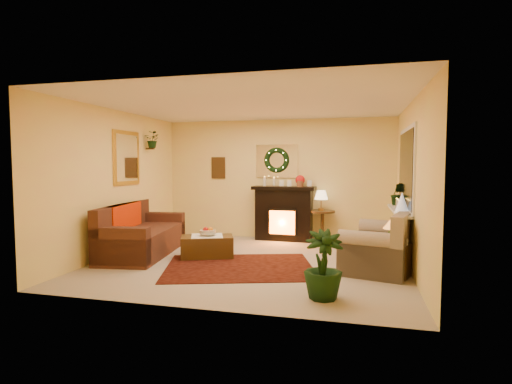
% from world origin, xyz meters
% --- Properties ---
extents(floor, '(5.00, 5.00, 0.00)m').
position_xyz_m(floor, '(0.00, 0.00, 0.00)').
color(floor, beige).
rests_on(floor, ground).
extents(ceiling, '(5.00, 5.00, 0.00)m').
position_xyz_m(ceiling, '(0.00, 0.00, 2.60)').
color(ceiling, white).
rests_on(ceiling, ground).
extents(wall_back, '(5.00, 5.00, 0.00)m').
position_xyz_m(wall_back, '(0.00, 2.25, 1.30)').
color(wall_back, '#EFD88C').
rests_on(wall_back, ground).
extents(wall_front, '(5.00, 5.00, 0.00)m').
position_xyz_m(wall_front, '(0.00, -2.25, 1.30)').
color(wall_front, '#EFD88C').
rests_on(wall_front, ground).
extents(wall_left, '(4.50, 4.50, 0.00)m').
position_xyz_m(wall_left, '(-2.50, 0.00, 1.30)').
color(wall_left, '#EFD88C').
rests_on(wall_left, ground).
extents(wall_right, '(4.50, 4.50, 0.00)m').
position_xyz_m(wall_right, '(2.50, 0.00, 1.30)').
color(wall_right, '#EFD88C').
rests_on(wall_right, ground).
extents(area_rug, '(2.71, 2.33, 0.01)m').
position_xyz_m(area_rug, '(-0.09, -0.39, 0.01)').
color(area_rug, '#5B151C').
rests_on(area_rug, floor).
extents(sofa, '(1.22, 2.23, 0.91)m').
position_xyz_m(sofa, '(-2.04, 0.09, 0.43)').
color(sofa, brown).
rests_on(sofa, floor).
extents(red_throw, '(0.73, 1.18, 0.02)m').
position_xyz_m(red_throw, '(-2.09, 0.21, 0.46)').
color(red_throw, '#AF2C0F').
rests_on(red_throw, sofa).
extents(fireplace, '(1.20, 0.41, 1.09)m').
position_xyz_m(fireplace, '(0.20, 2.04, 0.55)').
color(fireplace, black).
rests_on(fireplace, floor).
extents(poinsettia, '(0.20, 0.20, 0.20)m').
position_xyz_m(poinsettia, '(0.54, 2.06, 1.30)').
color(poinsettia, red).
rests_on(poinsettia, fireplace).
extents(mantel_candle_a, '(0.06, 0.06, 0.19)m').
position_xyz_m(mantel_candle_a, '(-0.22, 2.01, 1.26)').
color(mantel_candle_a, beige).
rests_on(mantel_candle_a, fireplace).
extents(mantel_candle_b, '(0.05, 0.05, 0.16)m').
position_xyz_m(mantel_candle_b, '(-0.02, 2.01, 1.26)').
color(mantel_candle_b, white).
rests_on(mantel_candle_b, fireplace).
extents(mantel_mirror, '(0.92, 0.02, 0.72)m').
position_xyz_m(mantel_mirror, '(0.00, 2.23, 1.70)').
color(mantel_mirror, white).
rests_on(mantel_mirror, wall_back).
extents(wreath, '(0.55, 0.11, 0.55)m').
position_xyz_m(wreath, '(0.00, 2.19, 1.72)').
color(wreath, '#194719').
rests_on(wreath, wall_back).
extents(wall_art, '(0.32, 0.03, 0.48)m').
position_xyz_m(wall_art, '(-1.35, 2.23, 1.55)').
color(wall_art, '#381E11').
rests_on(wall_art, wall_back).
extents(gold_mirror, '(0.03, 0.84, 1.00)m').
position_xyz_m(gold_mirror, '(-2.48, 0.30, 1.75)').
color(gold_mirror, gold).
rests_on(gold_mirror, wall_left).
extents(hanging_plant, '(0.33, 0.28, 0.36)m').
position_xyz_m(hanging_plant, '(-2.34, 1.05, 1.97)').
color(hanging_plant, '#194719').
rests_on(hanging_plant, wall_left).
extents(loveseat, '(1.27, 1.76, 0.92)m').
position_xyz_m(loveseat, '(2.06, 0.13, 0.42)').
color(loveseat, '#A79987').
rests_on(loveseat, floor).
extents(window_frame, '(0.03, 1.86, 1.36)m').
position_xyz_m(window_frame, '(2.48, 0.55, 1.55)').
color(window_frame, white).
rests_on(window_frame, wall_right).
extents(window_glass, '(0.02, 1.70, 1.22)m').
position_xyz_m(window_glass, '(2.47, 0.55, 1.55)').
color(window_glass, black).
rests_on(window_glass, wall_right).
extents(window_sill, '(0.22, 1.86, 0.04)m').
position_xyz_m(window_sill, '(2.38, 0.55, 0.87)').
color(window_sill, white).
rests_on(window_sill, wall_right).
extents(mini_tree, '(0.22, 0.22, 0.32)m').
position_xyz_m(mini_tree, '(2.38, 0.13, 1.04)').
color(mini_tree, silver).
rests_on(mini_tree, window_sill).
extents(sill_plant, '(0.29, 0.24, 0.53)m').
position_xyz_m(sill_plant, '(2.42, 1.25, 1.08)').
color(sill_plant, '#21531D').
rests_on(sill_plant, window_sill).
extents(side_table_round, '(0.66, 0.66, 0.67)m').
position_xyz_m(side_table_round, '(1.02, 1.98, 0.33)').
color(side_table_round, '#331E0F').
rests_on(side_table_round, floor).
extents(lamp_cream, '(0.28, 0.28, 0.43)m').
position_xyz_m(lamp_cream, '(0.99, 1.95, 0.88)').
color(lamp_cream, '#FFD49A').
rests_on(lamp_cream, side_table_round).
extents(end_table_square, '(0.50, 0.50, 0.48)m').
position_xyz_m(end_table_square, '(2.26, -0.31, 0.27)').
color(end_table_square, '#3D180E').
rests_on(end_table_square, floor).
extents(lamp_tiffany, '(0.30, 0.30, 0.45)m').
position_xyz_m(lamp_tiffany, '(2.23, -0.29, 0.74)').
color(lamp_tiffany, orange).
rests_on(lamp_tiffany, end_table_square).
extents(coffee_table, '(1.01, 0.79, 0.38)m').
position_xyz_m(coffee_table, '(-0.83, 0.13, 0.21)').
color(coffee_table, '#522C20').
rests_on(coffee_table, floor).
extents(fruit_bowl, '(0.28, 0.28, 0.07)m').
position_xyz_m(fruit_bowl, '(-0.81, 0.13, 0.45)').
color(fruit_bowl, beige).
rests_on(fruit_bowl, coffee_table).
extents(floor_palm, '(1.76, 1.76, 2.50)m').
position_xyz_m(floor_palm, '(1.31, -1.56, 0.45)').
color(floor_palm, '#123911').
rests_on(floor_palm, floor).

